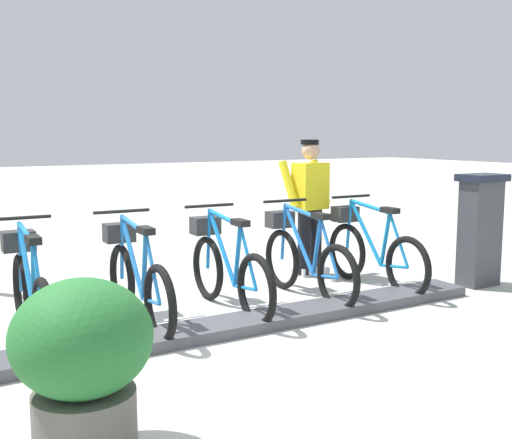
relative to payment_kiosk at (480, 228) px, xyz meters
name	(u,v)px	position (x,y,z in m)	size (l,w,h in m)	color
ground_plane	(186,340)	(-0.05, 3.69, -0.67)	(60.00, 60.00, 0.00)	#B5B7AE
dock_rail_base	(185,334)	(-0.05, 3.69, -0.62)	(0.44, 6.36, 0.10)	#47474C
payment_kiosk	(480,228)	(0.00, 0.00, 0.00)	(0.36, 0.52, 1.28)	#38383D
bike_docked_0	(371,250)	(0.57, 1.11, -0.24)	(1.72, 0.54, 1.02)	black
bike_docked_1	(304,258)	(0.57, 2.04, -0.24)	(1.72, 0.54, 1.02)	black
bike_docked_2	(227,267)	(0.57, 2.96, -0.24)	(1.72, 0.54, 1.02)	black
bike_docked_3	(136,278)	(0.57, 3.89, -0.24)	(1.72, 0.54, 1.02)	black
bike_docked_4	(30,292)	(0.57, 4.82, -0.24)	(1.72, 0.54, 1.02)	black
worker_near_rack	(310,202)	(1.43, 1.36, 0.24)	(0.49, 0.66, 1.66)	white
planter_bush	(83,357)	(-1.50, 4.94, -0.12)	(0.76, 0.76, 0.97)	#59544C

